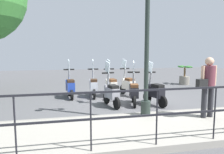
{
  "coord_description": "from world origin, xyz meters",
  "views": [
    {
      "loc": [
        -7.86,
        2.28,
        1.92
      ],
      "look_at": [
        0.2,
        0.5,
        0.9
      ],
      "focal_mm": 35.0,
      "sensor_mm": 36.0,
      "label": 1
    }
  ],
  "objects_px": {
    "scooter_near_0": "(155,92)",
    "scooter_near_1": "(134,91)",
    "lamp_post_near": "(147,46)",
    "potted_palm": "(184,77)",
    "scooter_far_1": "(111,85)",
    "pedestrian_with_bag": "(208,83)",
    "scooter_near_2": "(111,93)",
    "scooter_far_0": "(128,84)",
    "scooter_far_3": "(70,86)",
    "scooter_far_2": "(94,85)"
  },
  "relations": [
    {
      "from": "scooter_near_0",
      "to": "scooter_near_1",
      "type": "distance_m",
      "value": 0.73
    },
    {
      "from": "lamp_post_near",
      "to": "potted_palm",
      "type": "distance_m",
      "value": 7.25
    },
    {
      "from": "scooter_near_0",
      "to": "scooter_far_1",
      "type": "relative_size",
      "value": 1.0
    },
    {
      "from": "pedestrian_with_bag",
      "to": "scooter_far_1",
      "type": "bearing_deg",
      "value": 17.36
    },
    {
      "from": "potted_palm",
      "to": "scooter_near_1",
      "type": "distance_m",
      "value": 5.66
    },
    {
      "from": "potted_palm",
      "to": "scooter_near_2",
      "type": "bearing_deg",
      "value": 127.24
    },
    {
      "from": "scooter_near_0",
      "to": "scooter_far_0",
      "type": "xyz_separation_m",
      "value": [
        1.74,
        0.47,
        0.0
      ]
    },
    {
      "from": "scooter_far_0",
      "to": "scooter_far_3",
      "type": "xyz_separation_m",
      "value": [
        0.07,
        2.39,
        0.0
      ]
    },
    {
      "from": "scooter_near_2",
      "to": "scooter_near_1",
      "type": "bearing_deg",
      "value": -100.09
    },
    {
      "from": "lamp_post_near",
      "to": "pedestrian_with_bag",
      "type": "relative_size",
      "value": 2.66
    },
    {
      "from": "scooter_near_0",
      "to": "scooter_near_1",
      "type": "xyz_separation_m",
      "value": [
        0.19,
        0.71,
        0.0
      ]
    },
    {
      "from": "pedestrian_with_bag",
      "to": "scooter_far_0",
      "type": "height_order",
      "value": "pedestrian_with_bag"
    },
    {
      "from": "scooter_near_2",
      "to": "scooter_far_0",
      "type": "bearing_deg",
      "value": -46.4
    },
    {
      "from": "pedestrian_with_bag",
      "to": "scooter_far_1",
      "type": "relative_size",
      "value": 1.03
    },
    {
      "from": "scooter_far_0",
      "to": "pedestrian_with_bag",
      "type": "bearing_deg",
      "value": -178.86
    },
    {
      "from": "potted_palm",
      "to": "lamp_post_near",
      "type": "bearing_deg",
      "value": 141.14
    },
    {
      "from": "scooter_far_3",
      "to": "pedestrian_with_bag",
      "type": "bearing_deg",
      "value": -144.35
    },
    {
      "from": "potted_palm",
      "to": "scooter_near_2",
      "type": "xyz_separation_m",
      "value": [
        -3.82,
        5.03,
        0.04
      ]
    },
    {
      "from": "scooter_far_2",
      "to": "scooter_far_3",
      "type": "distance_m",
      "value": 0.94
    },
    {
      "from": "lamp_post_near",
      "to": "scooter_far_2",
      "type": "height_order",
      "value": "lamp_post_near"
    },
    {
      "from": "lamp_post_near",
      "to": "scooter_far_0",
      "type": "distance_m",
      "value": 3.64
    },
    {
      "from": "lamp_post_near",
      "to": "scooter_far_0",
      "type": "xyz_separation_m",
      "value": [
        3.27,
        -0.47,
        -1.54
      ]
    },
    {
      "from": "scooter_far_3",
      "to": "scooter_near_2",
      "type": "bearing_deg",
      "value": -147.15
    },
    {
      "from": "lamp_post_near",
      "to": "scooter_far_0",
      "type": "relative_size",
      "value": 2.74
    },
    {
      "from": "potted_palm",
      "to": "scooter_far_3",
      "type": "bearing_deg",
      "value": 108.84
    },
    {
      "from": "scooter_near_2",
      "to": "scooter_far_1",
      "type": "xyz_separation_m",
      "value": [
        1.52,
        -0.32,
        0.0
      ]
    },
    {
      "from": "potted_palm",
      "to": "scooter_far_0",
      "type": "xyz_separation_m",
      "value": [
        -2.24,
        3.97,
        0.04
      ]
    },
    {
      "from": "scooter_far_1",
      "to": "scooter_far_3",
      "type": "bearing_deg",
      "value": 78.64
    },
    {
      "from": "pedestrian_with_bag",
      "to": "scooter_far_3",
      "type": "relative_size",
      "value": 1.03
    },
    {
      "from": "lamp_post_near",
      "to": "scooter_far_3",
      "type": "bearing_deg",
      "value": 29.95
    },
    {
      "from": "pedestrian_with_bag",
      "to": "potted_palm",
      "type": "distance_m",
      "value": 6.72
    },
    {
      "from": "lamp_post_near",
      "to": "pedestrian_with_bag",
      "type": "bearing_deg",
      "value": -108.74
    },
    {
      "from": "pedestrian_with_bag",
      "to": "scooter_near_0",
      "type": "xyz_separation_m",
      "value": [
        2.04,
        0.57,
        -0.6
      ]
    },
    {
      "from": "pedestrian_with_bag",
      "to": "scooter_far_1",
      "type": "xyz_separation_m",
      "value": [
        3.72,
        1.78,
        -0.6
      ]
    },
    {
      "from": "scooter_near_2",
      "to": "scooter_far_2",
      "type": "xyz_separation_m",
      "value": [
        1.62,
        0.39,
        0.0
      ]
    },
    {
      "from": "scooter_near_2",
      "to": "scooter_far_0",
      "type": "xyz_separation_m",
      "value": [
        1.58,
        -1.06,
        0.0
      ]
    },
    {
      "from": "pedestrian_with_bag",
      "to": "potted_palm",
      "type": "relative_size",
      "value": 1.5
    },
    {
      "from": "scooter_far_3",
      "to": "lamp_post_near",
      "type": "bearing_deg",
      "value": -156.12
    },
    {
      "from": "scooter_far_0",
      "to": "scooter_near_2",
      "type": "bearing_deg",
      "value": 132.0
    },
    {
      "from": "scooter_near_1",
      "to": "scooter_far_2",
      "type": "distance_m",
      "value": 1.99
    },
    {
      "from": "scooter_near_1",
      "to": "scooter_far_3",
      "type": "bearing_deg",
      "value": 67.38
    },
    {
      "from": "scooter_near_0",
      "to": "scooter_far_3",
      "type": "bearing_deg",
      "value": 41.51
    },
    {
      "from": "scooter_near_0",
      "to": "scooter_near_2",
      "type": "xyz_separation_m",
      "value": [
        0.15,
        1.52,
        0.0
      ]
    },
    {
      "from": "lamp_post_near",
      "to": "pedestrian_with_bag",
      "type": "xyz_separation_m",
      "value": [
        -0.51,
        -1.51,
        -0.94
      ]
    },
    {
      "from": "scooter_far_0",
      "to": "scooter_near_1",
      "type": "bearing_deg",
      "value": 156.95
    },
    {
      "from": "lamp_post_near",
      "to": "scooter_near_1",
      "type": "bearing_deg",
      "value": -7.53
    },
    {
      "from": "scooter_far_0",
      "to": "scooter_far_3",
      "type": "bearing_deg",
      "value": 74.08
    },
    {
      "from": "scooter_near_2",
      "to": "scooter_far_0",
      "type": "distance_m",
      "value": 1.9
    },
    {
      "from": "potted_palm",
      "to": "scooter_far_0",
      "type": "height_order",
      "value": "scooter_far_0"
    },
    {
      "from": "scooter_near_0",
      "to": "scooter_far_2",
      "type": "xyz_separation_m",
      "value": [
        1.77,
        1.92,
        0.0
      ]
    }
  ]
}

